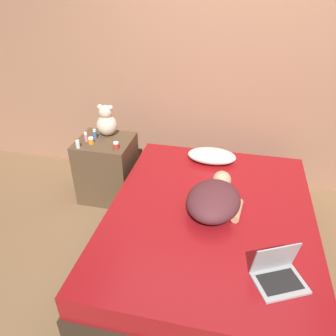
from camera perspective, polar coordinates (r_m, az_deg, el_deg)
The scene contains 13 objects.
ground_plane at distance 2.84m, azimuth 6.74°, elevation -14.94°, with size 12.00×12.00×0.00m, color brown.
wall_back at distance 3.30m, azimuth 10.97°, elevation 18.02°, with size 8.00×0.06×2.60m.
bed at distance 2.67m, azimuth 7.07°, elevation -11.44°, with size 1.56×1.95×0.48m.
nightstand at distance 3.34m, azimuth -10.53°, elevation -0.09°, with size 0.52×0.48×0.64m.
pillow at distance 3.09m, azimuth 7.63°, elevation 2.11°, with size 0.45×0.26×0.12m.
person_lying at distance 2.47m, azimuth 8.15°, elevation -5.31°, with size 0.45×0.67×0.20m.
laptop at distance 2.10m, azimuth 18.59°, elevation -16.99°, with size 0.35×0.32×0.23m.
teddy_bear at distance 3.24m, azimuth -10.65°, elevation 7.90°, with size 0.20×0.20×0.31m.
bottle_red at distance 3.00m, azimuth -9.02°, elevation 3.88°, with size 0.05×0.05×0.07m.
bottle_orange at distance 3.14m, azimuth -13.28°, elevation 4.67°, with size 0.05×0.05×0.06m.
bottle_pink at distance 3.18m, azimuth -14.10°, elevation 5.26°, with size 0.03×0.03×0.09m.
bottle_blue at distance 3.20m, azimuth -12.63°, elevation 5.74°, with size 0.03×0.03×0.10m.
bottle_clear at distance 3.09m, azimuth -15.43°, elevation 4.01°, with size 0.04×0.04×0.08m.
Camera 1 is at (0.11, -1.95, 2.06)m, focal length 35.00 mm.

